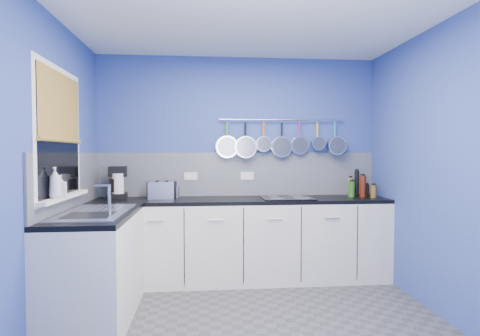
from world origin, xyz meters
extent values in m
cube|color=#47474C|center=(0.00, 0.00, -0.01)|extent=(3.20, 3.00, 0.02)
cube|color=white|center=(0.00, 0.00, 2.51)|extent=(3.20, 3.00, 0.02)
cube|color=#334897|center=(0.00, 1.51, 1.25)|extent=(3.20, 0.02, 2.50)
cube|color=#334897|center=(0.00, -1.51, 1.25)|extent=(3.20, 0.02, 2.50)
cube|color=#334897|center=(-1.61, 0.00, 1.25)|extent=(0.02, 3.00, 2.50)
cube|color=#334897|center=(1.61, 0.00, 1.25)|extent=(0.02, 3.00, 2.50)
cube|color=gray|center=(0.00, 1.49, 1.15)|extent=(3.20, 0.02, 0.50)
cube|color=gray|center=(-1.59, 0.60, 1.15)|extent=(0.02, 1.80, 0.50)
cube|color=silver|center=(0.00, 1.20, 0.43)|extent=(3.20, 0.60, 0.86)
cube|color=black|center=(0.00, 1.20, 0.88)|extent=(3.20, 0.60, 0.04)
cube|color=silver|center=(-1.30, 0.30, 0.43)|extent=(0.60, 1.20, 0.86)
cube|color=black|center=(-1.30, 0.30, 0.88)|extent=(0.60, 1.20, 0.04)
cube|color=white|center=(-1.58, 0.30, 1.55)|extent=(0.01, 1.00, 1.10)
cube|color=black|center=(-1.57, 0.30, 1.55)|extent=(0.01, 0.90, 1.00)
cube|color=#BA933C|center=(-1.56, 0.30, 1.77)|extent=(0.01, 0.90, 0.55)
cube|color=white|center=(-1.55, 0.30, 1.04)|extent=(0.10, 0.98, 0.03)
cube|color=silver|center=(-1.30, 0.30, 0.90)|extent=(0.50, 0.95, 0.01)
cube|color=white|center=(-0.55, 1.48, 1.13)|extent=(0.15, 0.01, 0.09)
cube|color=white|center=(0.10, 1.48, 1.13)|extent=(0.15, 0.01, 0.09)
cylinder|color=silver|center=(0.50, 1.45, 1.78)|extent=(1.45, 0.02, 0.02)
imported|color=white|center=(-1.53, 0.06, 1.17)|extent=(0.10, 0.10, 0.24)
imported|color=white|center=(-1.53, 0.18, 1.14)|extent=(0.09, 0.09, 0.17)
cylinder|color=white|center=(-1.31, 1.21, 1.04)|extent=(0.15, 0.15, 0.28)
cube|color=silver|center=(-0.85, 1.27, 0.99)|extent=(0.29, 0.17, 0.18)
cylinder|color=silver|center=(-0.71, 1.34, 0.96)|extent=(0.10, 0.10, 0.12)
cube|color=black|center=(0.50, 1.16, 0.91)|extent=(0.55, 0.49, 0.01)
cylinder|color=brown|center=(1.44, 1.31, 0.96)|extent=(0.07, 0.07, 0.13)
cylinder|color=black|center=(1.36, 1.32, 1.05)|extent=(0.06, 0.06, 0.29)
cylinder|color=olive|center=(1.28, 1.32, 1.01)|extent=(0.05, 0.05, 0.21)
cylinder|color=black|center=(1.44, 1.23, 0.97)|extent=(0.05, 0.05, 0.14)
cylinder|color=#4C190C|center=(1.38, 1.20, 1.02)|extent=(0.07, 0.07, 0.24)
cylinder|color=#265919|center=(1.26, 1.22, 0.99)|extent=(0.07, 0.07, 0.18)
cylinder|color=brown|center=(1.47, 1.12, 0.97)|extent=(0.06, 0.06, 0.14)
camera|label=1|loc=(-0.40, -3.01, 1.40)|focal=29.10mm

